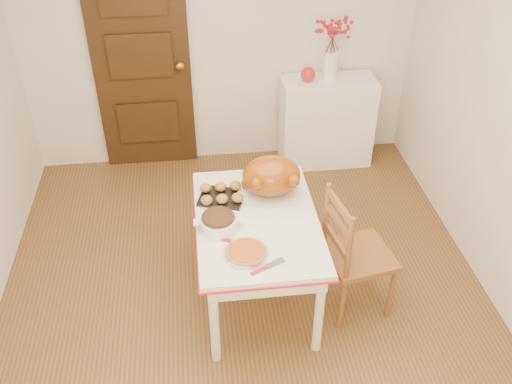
{
  "coord_description": "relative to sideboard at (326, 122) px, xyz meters",
  "views": [
    {
      "loc": [
        -0.27,
        -2.77,
        3.01
      ],
      "look_at": [
        0.09,
        0.11,
        0.89
      ],
      "focal_mm": 39.49,
      "sensor_mm": 36.0,
      "label": 1
    }
  ],
  "objects": [
    {
      "name": "pumpkin_pie",
      "position": [
        -0.98,
        -2.06,
        0.31
      ],
      "size": [
        0.29,
        0.29,
        0.05
      ],
      "primitive_type": "cylinder",
      "rotation": [
        0.0,
        0.0,
        -0.15
      ],
      "color": "#B44B1C",
      "rests_on": "kitchen_table"
    },
    {
      "name": "rolls_tray",
      "position": [
        -1.08,
        -1.47,
        0.32
      ],
      "size": [
        0.35,
        0.31,
        0.08
      ],
      "primitive_type": null,
      "rotation": [
        0.0,
        0.0,
        -0.3
      ],
      "color": "olive",
      "rests_on": "kitchen_table"
    },
    {
      "name": "carving_knife",
      "position": [
        -1.03,
        -1.94,
        0.29
      ],
      "size": [
        0.27,
        0.18,
        0.01
      ],
      "primitive_type": null,
      "rotation": [
        0.0,
        0.0,
        -0.46
      ],
      "color": "silver",
      "rests_on": "kitchen_table"
    },
    {
      "name": "pie_server",
      "position": [
        -0.86,
        -2.18,
        0.29
      ],
      "size": [
        0.24,
        0.16,
        0.01
      ],
      "primitive_type": null,
      "rotation": [
        0.0,
        0.0,
        0.46
      ],
      "color": "silver",
      "rests_on": "kitchen_table"
    },
    {
      "name": "shaker_pair",
      "position": [
        -0.6,
        -1.3,
        0.32
      ],
      "size": [
        0.08,
        0.04,
        0.08
      ],
      "primitive_type": null,
      "rotation": [
        0.0,
        0.0,
        -0.13
      ],
      "color": "white",
      "rests_on": "kitchen_table"
    },
    {
      "name": "sideboard",
      "position": [
        0.0,
        0.0,
        0.0
      ],
      "size": [
        0.85,
        0.38,
        0.85
      ],
      "primitive_type": "cube",
      "color": "white",
      "rests_on": "floor"
    },
    {
      "name": "stuffing_dish",
      "position": [
        -1.13,
        -1.79,
        0.35
      ],
      "size": [
        0.36,
        0.32,
        0.12
      ],
      "primitive_type": null,
      "rotation": [
        0.0,
        0.0,
        -0.25
      ],
      "color": "#422B15",
      "rests_on": "kitchen_table"
    },
    {
      "name": "chair_oak",
      "position": [
        -0.2,
        -1.87,
        0.05
      ],
      "size": [
        0.49,
        0.49,
        0.95
      ],
      "primitive_type": null,
      "rotation": [
        0.0,
        0.0,
        1.74
      ],
      "color": "brown",
      "rests_on": "floor"
    },
    {
      "name": "kitchen_table",
      "position": [
        -0.87,
        -1.72,
        -0.07
      ],
      "size": [
        0.81,
        1.19,
        0.71
      ],
      "primitive_type": null,
      "color": "white",
      "rests_on": "floor"
    },
    {
      "name": "wall_back",
      "position": [
        -0.96,
        0.22,
        0.83
      ],
      "size": [
        3.5,
        0.0,
        2.5
      ],
      "primitive_type": "cube",
      "color": "silver",
      "rests_on": "ground"
    },
    {
      "name": "turkey_platter",
      "position": [
        -0.74,
        -1.48,
        0.43
      ],
      "size": [
        0.53,
        0.46,
        0.29
      ],
      "primitive_type": null,
      "rotation": [
        0.0,
        0.0,
        0.22
      ],
      "color": "#994609",
      "rests_on": "kitchen_table"
    },
    {
      "name": "drinking_glass",
      "position": [
        -0.82,
        -1.29,
        0.35
      ],
      "size": [
        0.09,
        0.09,
        0.12
      ],
      "primitive_type": "cylinder",
      "rotation": [
        0.0,
        0.0,
        -0.32
      ],
      "color": "white",
      "rests_on": "kitchen_table"
    },
    {
      "name": "apple",
      "position": [
        -0.2,
        0.0,
        0.49
      ],
      "size": [
        0.13,
        0.13,
        0.13
      ],
      "primitive_type": "sphere",
      "color": "red",
      "rests_on": "sideboard"
    },
    {
      "name": "berry_vase",
      "position": [
        -0.0,
        0.0,
        0.7
      ],
      "size": [
        0.29,
        0.29,
        0.56
      ],
      "primitive_type": null,
      "color": "white",
      "rests_on": "sideboard"
    },
    {
      "name": "door_back",
      "position": [
        -1.66,
        0.19,
        0.61
      ],
      "size": [
        0.85,
        0.06,
        2.06
      ],
      "primitive_type": "cube",
      "color": "black",
      "rests_on": "ground"
    },
    {
      "name": "floor",
      "position": [
        -0.96,
        -1.78,
        -0.42
      ],
      "size": [
        3.5,
        4.0,
        0.0
      ],
      "primitive_type": "cube",
      "color": "#51371C",
      "rests_on": "ground"
    }
  ]
}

